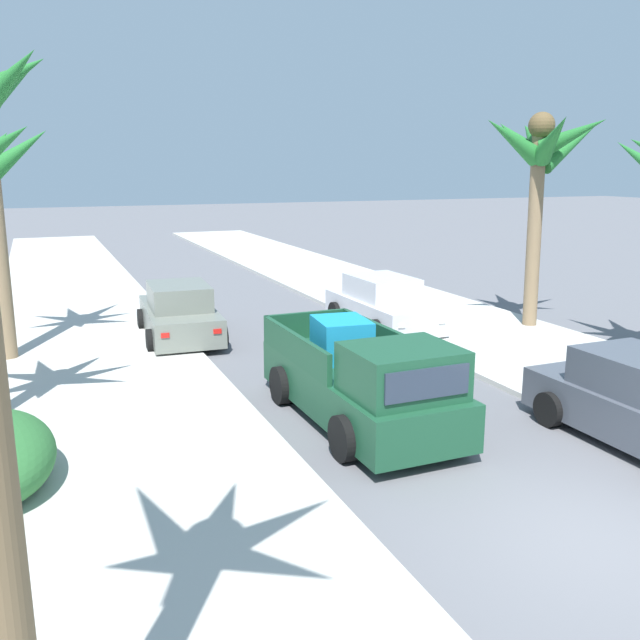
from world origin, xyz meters
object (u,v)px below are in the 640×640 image
at_px(car_left_near, 382,305).
at_px(car_right_near, 179,314).
at_px(palm_tree_right_fore, 542,155).
at_px(pickup_truck, 362,381).

height_order(car_left_near, car_right_near, same).
height_order(car_right_near, palm_tree_right_fore, palm_tree_right_fore).
relative_size(car_left_near, palm_tree_right_fore, 0.70).
xyz_separation_m(pickup_truck, palm_tree_right_fore, (7.87, 4.86, 4.10)).
bearing_deg(pickup_truck, car_left_near, 59.29).
xyz_separation_m(car_left_near, palm_tree_right_fore, (4.04, -1.60, 4.20)).
xyz_separation_m(pickup_truck, car_right_near, (-1.81, 7.53, -0.10)).
bearing_deg(car_right_near, car_left_near, -10.80).
bearing_deg(pickup_truck, palm_tree_right_fore, 31.67).
xyz_separation_m(car_right_near, palm_tree_right_fore, (9.69, -2.68, 4.20)).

